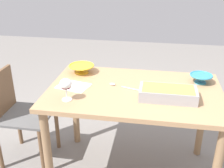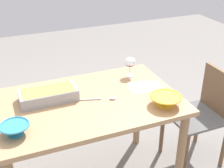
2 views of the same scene
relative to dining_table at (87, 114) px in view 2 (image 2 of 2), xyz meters
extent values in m
cube|color=tan|center=(0.00, 0.00, 0.09)|extent=(1.27, 0.81, 0.03)
cylinder|color=#93704E|center=(-0.58, -0.34, -0.30)|extent=(0.06, 0.06, 0.75)
cylinder|color=#93704E|center=(0.58, -0.34, -0.30)|extent=(0.06, 0.06, 0.75)
cylinder|color=#93704E|center=(-0.58, 0.34, -0.30)|extent=(0.06, 0.06, 0.75)
cube|color=#595959|center=(-0.92, 0.04, -0.23)|extent=(0.42, 0.39, 0.02)
cube|color=brown|center=(-1.11, 0.04, -0.03)|extent=(0.02, 0.38, 0.37)
cylinder|color=brown|center=(-0.72, -0.14, -0.45)|extent=(0.04, 0.04, 0.43)
cylinder|color=brown|center=(-0.72, 0.22, -0.45)|extent=(0.04, 0.04, 0.43)
cylinder|color=brown|center=(-1.11, -0.14, -0.45)|extent=(0.04, 0.04, 0.43)
cylinder|color=brown|center=(-1.11, 0.22, -0.45)|extent=(0.04, 0.04, 0.43)
cylinder|color=white|center=(-0.44, -0.24, 0.11)|extent=(0.07, 0.07, 0.01)
cylinder|color=white|center=(-0.44, -0.24, 0.15)|extent=(0.01, 0.01, 0.08)
ellipsoid|color=white|center=(-0.44, -0.24, 0.23)|extent=(0.08, 0.08, 0.07)
ellipsoid|color=#4C0A19|center=(-0.44, -0.24, 0.21)|extent=(0.07, 0.07, 0.04)
cube|color=#99999E|center=(0.24, -0.11, 0.15)|extent=(0.39, 0.19, 0.08)
cube|color=#9E8C47|center=(0.24, -0.11, 0.18)|extent=(0.35, 0.17, 0.02)
cylinder|color=teal|center=(0.49, 0.21, 0.11)|extent=(0.09, 0.09, 0.01)
cone|color=teal|center=(0.49, 0.21, 0.14)|extent=(0.16, 0.16, 0.06)
torus|color=teal|center=(0.49, 0.21, 0.17)|extent=(0.17, 0.17, 0.01)
cylinder|color=yellow|center=(-0.47, 0.25, 0.11)|extent=(0.11, 0.11, 0.01)
cone|color=yellow|center=(-0.47, 0.25, 0.15)|extent=(0.20, 0.20, 0.06)
torus|color=yellow|center=(-0.47, 0.25, 0.17)|extent=(0.21, 0.21, 0.01)
cylinder|color=silver|center=(-0.02, 0.00, 0.11)|extent=(0.15, 0.05, 0.01)
ellipsoid|color=silver|center=(-0.17, 0.05, 0.12)|extent=(0.05, 0.04, 0.01)
cube|color=white|center=(-0.46, -0.02, 0.11)|extent=(0.27, 0.22, 0.00)
camera|label=1|loc=(0.14, -1.82, 0.99)|focal=44.05mm
camera|label=2|loc=(0.51, 1.71, 1.17)|focal=48.65mm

